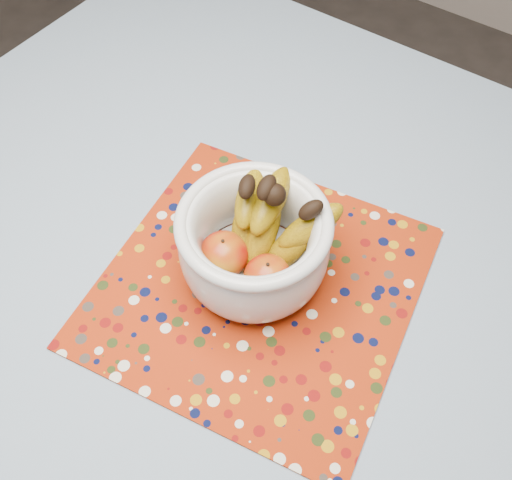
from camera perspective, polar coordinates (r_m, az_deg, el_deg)
table at (r=1.04m, az=-4.10°, el=-3.99°), size 1.20×1.20×0.75m
tablecloth at (r=0.97m, az=-4.38°, el=-1.47°), size 1.32×1.32×0.01m
placemat at (r=0.93m, az=0.24°, el=-4.37°), size 0.53×0.53×0.00m
fruit_bowl at (r=0.87m, az=0.36°, el=0.23°), size 0.25×0.24×0.18m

